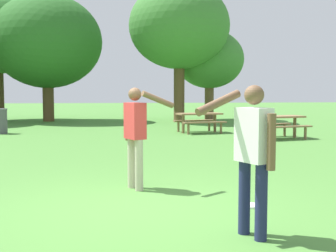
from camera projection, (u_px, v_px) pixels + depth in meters
ground_plane at (138, 207)px, 5.84m from camera, size 120.00×120.00×0.00m
person_thrower at (252, 149)px, 4.56m from camera, size 0.82×0.57×1.64m
person_catcher at (136, 130)px, 6.88m from camera, size 0.82×0.57×1.64m
frisbee at (250, 205)px, 5.89m from camera, size 0.27×0.27×0.03m
picnic_table_near at (279, 122)px, 14.64m from camera, size 1.97×1.76×0.77m
picnic_table_far at (199, 118)px, 16.70m from camera, size 1.92×1.70×0.77m
tree_slender_mid at (47, 42)px, 23.04m from camera, size 5.88×5.88×6.81m
tree_back_left at (179, 27)px, 22.57m from camera, size 5.31×5.31×7.32m
tree_back_right at (209, 60)px, 24.30m from camera, size 3.89×3.89×5.11m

